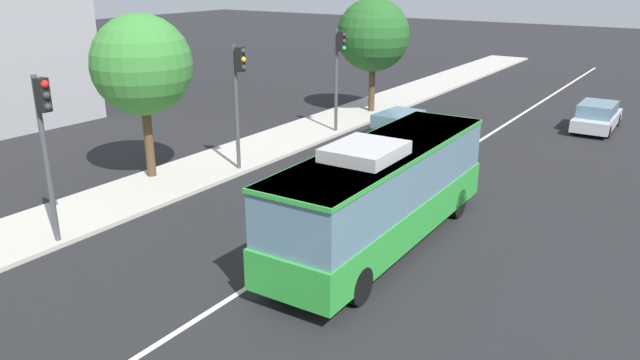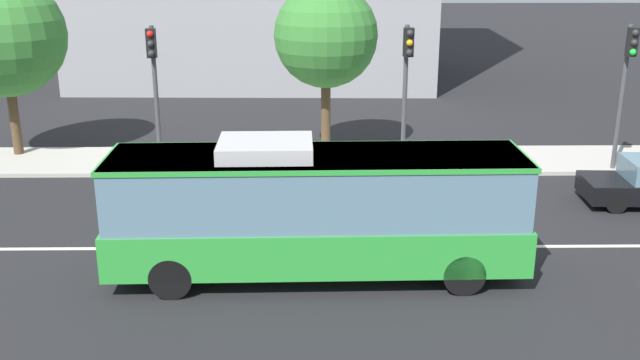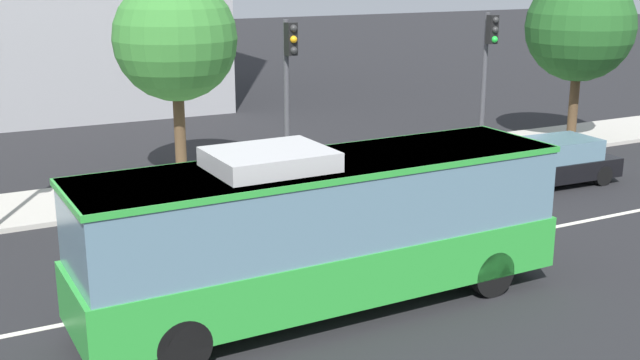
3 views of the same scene
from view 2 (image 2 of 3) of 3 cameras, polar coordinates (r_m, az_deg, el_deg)
The scene contains 9 objects.
ground_plane at distance 20.19m, azimuth 9.58°, elevation -5.16°, with size 160.00×160.00×0.00m, color black.
sidewalk_kerb at distance 27.59m, azimuth 6.76°, elevation 1.54°, with size 80.00×3.45×0.14m, color #B2ADA3.
lane_centre_line at distance 20.19m, azimuth 9.58°, elevation -5.15°, with size 76.00×0.16×0.01m, color silver.
transit_bus at distance 17.64m, azimuth -0.34°, elevation -2.07°, with size 10.04×2.67×3.46m.
traffic_light_near_corner at distance 25.37m, azimuth 6.74°, elevation 8.18°, with size 0.35×0.62×5.20m.
traffic_light_mid_block at distance 27.37m, azimuth 22.72°, elevation 7.64°, with size 0.32×0.62×5.20m.
traffic_light_far_corner at distance 25.61m, azimuth -12.77°, elevation 7.95°, with size 0.34×0.62×5.20m.
street_tree_kerbside_left at distance 27.42m, azimuth 0.46°, elevation 11.12°, with size 3.83×3.83×6.48m.
street_tree_kerbside_right at distance 29.47m, azimuth -23.38°, elevation 10.25°, with size 4.48×4.48×6.84m.
Camera 2 is at (-3.57, -18.23, 7.92)m, focal length 41.18 mm.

